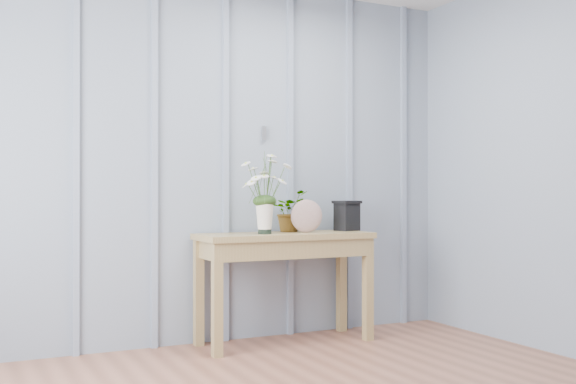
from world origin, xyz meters
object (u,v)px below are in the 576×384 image
sideboard (285,250)px  felt_disc_vessel (307,216)px  daisy_vase (265,181)px  carved_box (347,215)px

sideboard → felt_disc_vessel: (0.16, -0.02, 0.23)m
daisy_vase → felt_disc_vessel: daisy_vase is taller
daisy_vase → carved_box: size_ratio=2.59×
felt_disc_vessel → carved_box: (0.37, 0.08, -0.00)m
daisy_vase → carved_box: bearing=8.6°
sideboard → carved_box: (0.53, 0.06, 0.23)m
carved_box → felt_disc_vessel: bearing=-167.8°
felt_disc_vessel → carved_box: bearing=21.3°
sideboard → felt_disc_vessel: felt_disc_vessel is taller
sideboard → felt_disc_vessel: 0.28m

